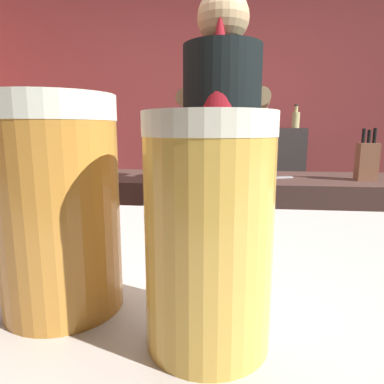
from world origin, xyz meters
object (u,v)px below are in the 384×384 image
bartender (221,168)px  chefs_knife (272,178)px  mixing_bowl (159,172)px  bottle_vinegar (233,119)px  pint_glass_near (208,233)px  mini_fridge (10,203)px  pint_glass_far (59,205)px  knife_block (367,161)px  bottle_hot_sauce (270,121)px  bottle_soy (296,119)px  bottle_olive_oil (265,120)px

bartender → chefs_knife: 0.50m
mixing_bowl → bottle_vinegar: bottle_vinegar is taller
bartender → bottle_vinegar: bearing=2.9°
mixing_bowl → pint_glass_near: (0.40, -1.76, 0.19)m
mixing_bowl → bottle_vinegar: bearing=70.2°
mixing_bowl → bartender: bearing=-48.1°
mini_fridge → pint_glass_near: (2.15, -2.89, 0.66)m
chefs_knife → pint_glass_far: pint_glass_far is taller
knife_block → bottle_hot_sauce: (-0.37, 1.35, 0.24)m
knife_block → chefs_knife: 0.50m
bartender → bottle_hot_sauce: bearing=-7.9°
pint_glass_near → bottle_soy: 3.09m
knife_block → pint_glass_near: size_ratio=2.04×
chefs_knife → knife_block: bearing=-23.0°
mixing_bowl → bottle_hot_sauce: 1.56m
chefs_knife → pint_glass_far: size_ratio=1.60×
pint_glass_near → bottle_olive_oil: 2.99m
mini_fridge → bottle_soy: 2.87m
mini_fridge → bottle_vinegar: bearing=2.3°
mini_fridge → knife_block: (2.89, -1.16, 0.55)m
bottle_vinegar → bottle_hot_sauce: bottle_vinegar is taller
mini_fridge → chefs_knife: (2.40, -1.14, 0.45)m
mini_fridge → mixing_bowl: size_ratio=5.23×
bartender → knife_block: bearing=-58.5°
mini_fridge → pint_glass_far: (2.05, -2.86, 0.66)m
bottle_hot_sauce → bottle_olive_oil: bearing=-116.1°
bottle_olive_oil → mixing_bowl: bearing=-121.0°
mini_fridge → bottle_olive_oil: (2.47, 0.08, 0.80)m
pint_glass_near → bottle_olive_oil: bearing=83.9°
mini_fridge → pint_glass_far: size_ratio=6.37×
pint_glass_near → bottle_hot_sauce: (0.37, 3.08, 0.14)m
mini_fridge → bartender: size_ratio=0.54×
bottle_olive_oil → mini_fridge: bearing=-178.3°
mixing_bowl → bottle_hot_sauce: bottle_hot_sauce is taller
knife_block → mini_fridge: bearing=158.1°
mini_fridge → bottle_olive_oil: 2.60m
knife_block → bottle_soy: bearing=96.5°
mini_fridge → mixing_bowl: (1.75, -1.13, 0.47)m
chefs_knife → bottle_soy: 1.37m
pint_glass_far → bottle_hot_sauce: (0.48, 3.05, 0.13)m
knife_block → bottle_olive_oil: bottle_olive_oil is taller
bottle_soy → bottle_olive_oil: bearing=-166.8°
mini_fridge → mixing_bowl: 2.13m
mini_fridge → mixing_bowl: bearing=-32.8°
pint_glass_near → mixing_bowl: bearing=102.9°
chefs_knife → pint_glass_near: bearing=-118.4°
knife_block → bottle_hot_sauce: bearing=105.2°
chefs_knife → bottle_vinegar: size_ratio=1.17×
pint_glass_near → pint_glass_far: size_ratio=0.91×
bottle_hot_sauce → bottle_olive_oil: size_ratio=0.98×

